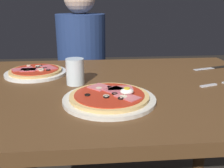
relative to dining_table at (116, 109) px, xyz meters
The scene contains 7 objects.
dining_table is the anchor object (origin of this frame).
pizza_foreground 0.21m from the dining_table, 103.04° to the right, with size 0.30×0.30×0.05m.
pizza_across_left 0.40m from the dining_table, 153.21° to the left, with size 0.27×0.27×0.03m.
water_glass_near 0.22m from the dining_table, behind, with size 0.07×0.07×0.10m.
fork 0.40m from the dining_table, ahead, with size 0.15×0.06×0.00m.
knife 0.55m from the dining_table, 22.45° to the left, with size 0.19×0.07×0.01m.
diner_person 0.77m from the dining_table, 101.83° to the left, with size 0.32×0.32×1.18m.
Camera 1 is at (-0.10, -0.93, 1.05)m, focal length 40.27 mm.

